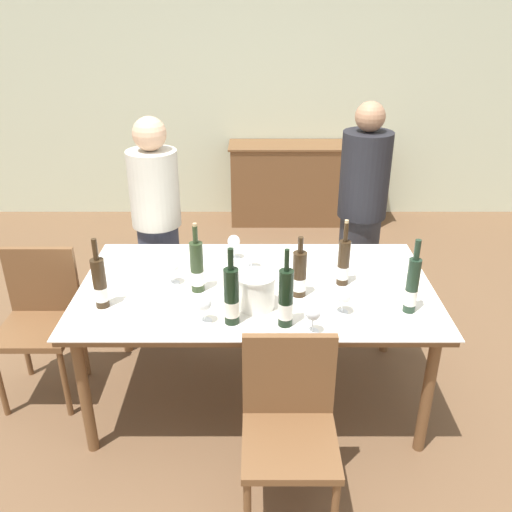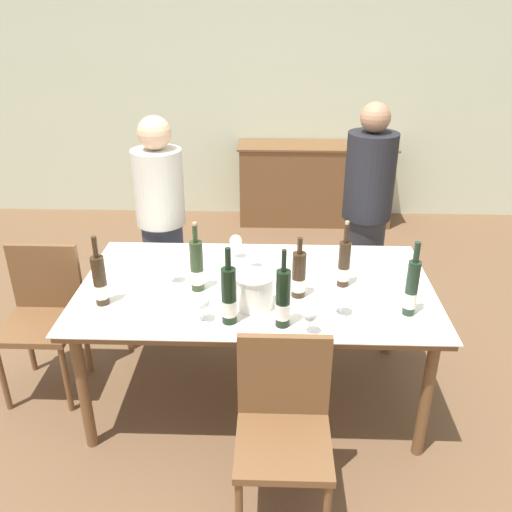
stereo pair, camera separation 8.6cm
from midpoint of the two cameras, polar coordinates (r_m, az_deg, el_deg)
ground_plane at (r=3.44m, az=-0.74°, el=-14.20°), size 12.00×12.00×0.00m
back_wall at (r=5.79m, az=-0.42°, el=17.87°), size 8.00×0.10×2.80m
sideboard_cabinet at (r=5.76m, az=4.86°, el=7.65°), size 1.60×0.46×0.83m
dining_table at (r=3.03m, az=-0.82°, el=-4.11°), size 1.95×1.08×0.76m
ice_bucket at (r=2.76m, az=-0.92°, el=-3.62°), size 0.20×0.20×0.18m
wine_bottle_0 at (r=2.80m, az=15.25°, el=-3.09°), size 0.06×0.06×0.40m
wine_bottle_1 at (r=2.99m, az=8.38°, el=-0.78°), size 0.07×0.07×0.38m
wine_bottle_2 at (r=2.91m, az=-7.08°, el=-1.27°), size 0.07×0.07×0.39m
wine_bottle_3 at (r=2.87m, az=-16.93°, el=-2.84°), size 0.07×0.07×0.38m
wine_bottle_4 at (r=2.61m, az=-3.55°, el=-4.37°), size 0.08×0.08×0.40m
wine_bottle_5 at (r=2.86m, az=3.72°, el=-2.03°), size 0.08×0.08×0.34m
wine_bottle_6 at (r=2.59m, az=2.19°, el=-4.63°), size 0.07×0.07×0.41m
wine_glass_0 at (r=3.02m, az=-9.65°, el=-1.21°), size 0.08×0.08×0.15m
wine_glass_1 at (r=2.65m, az=-6.45°, el=-5.08°), size 0.08×0.08×0.15m
wine_glass_2 at (r=3.27m, az=-3.10°, el=1.45°), size 0.08×0.08×0.15m
wine_glass_3 at (r=2.57m, az=5.06°, el=-6.14°), size 0.07×0.07×0.14m
wine_glass_4 at (r=2.74m, az=8.25°, el=-4.16°), size 0.09×0.09×0.15m
wine_glass_5 at (r=3.15m, az=-1.33°, el=0.36°), size 0.07×0.07×0.14m
chair_left_end at (r=3.45m, az=-22.43°, el=-5.55°), size 0.42×0.42×0.90m
chair_near_front at (r=2.52m, az=2.48°, el=-16.73°), size 0.42×0.42×0.88m
person_host at (r=3.76m, az=-10.96°, el=2.78°), size 0.33×0.33×1.53m
person_guest_left at (r=3.81m, az=10.35°, el=3.78°), size 0.33×0.33×1.61m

